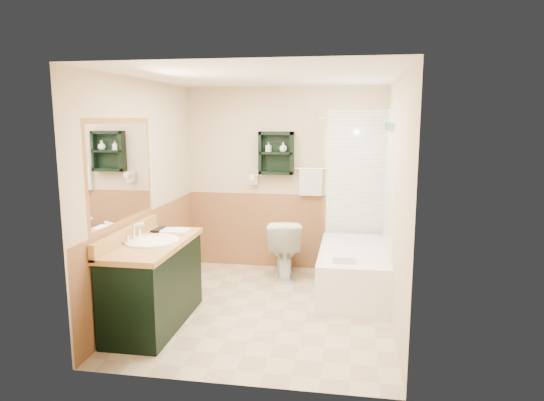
{
  "coord_description": "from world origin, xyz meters",
  "views": [
    {
      "loc": [
        0.87,
        -4.79,
        2.01
      ],
      "look_at": [
        0.04,
        0.2,
        1.13
      ],
      "focal_mm": 32.0,
      "sensor_mm": 36.0,
      "label": 1
    }
  ],
  "objects": [
    {
      "name": "ceiling",
      "position": [
        0.0,
        0.0,
        2.42
      ],
      "size": [
        2.6,
        3.0,
        0.04
      ],
      "primitive_type": "cube",
      "color": "white",
      "rests_on": "back_wall"
    },
    {
      "name": "mirror_frame",
      "position": [
        -1.27,
        -0.55,
        1.5
      ],
      "size": [
        1.3,
        1.3,
        1.0
      ],
      "primitive_type": null,
      "color": "#9C6433",
      "rests_on": "left_wall"
    },
    {
      "name": "mirror_glass",
      "position": [
        -1.27,
        -0.55,
        1.5
      ],
      "size": [
        1.2,
        1.2,
        0.9
      ],
      "primitive_type": null,
      "color": "white",
      "rests_on": "left_wall"
    },
    {
      "name": "left_wall",
      "position": [
        -1.32,
        0.0,
        1.2
      ],
      "size": [
        0.04,
        3.0,
        2.4
      ],
      "primitive_type": "cube",
      "color": "beige",
      "rests_on": "ground"
    },
    {
      "name": "back_wall",
      "position": [
        0.0,
        1.52,
        1.2
      ],
      "size": [
        2.6,
        0.04,
        2.4
      ],
      "primitive_type": "cube",
      "color": "beige",
      "rests_on": "ground"
    },
    {
      "name": "wainscot_back",
      "position": [
        0.0,
        1.49,
        0.5
      ],
      "size": [
        2.58,
        2.58,
        1.0
      ],
      "primitive_type": null,
      "color": "#AE7346",
      "rests_on": "back_wall"
    },
    {
      "name": "tile_back",
      "position": [
        1.03,
        1.48,
        1.05
      ],
      "size": [
        0.95,
        0.95,
        2.1
      ],
      "primitive_type": null,
      "color": "white",
      "rests_on": "back_wall"
    },
    {
      "name": "soap_bottle_b",
      "position": [
        -0.01,
        1.4,
        1.61
      ],
      "size": [
        0.12,
        0.14,
        0.1
      ],
      "primitive_type": "imported",
      "rotation": [
        0.0,
        0.0,
        0.22
      ],
      "color": "white",
      "rests_on": "wall_shelf"
    },
    {
      "name": "shower_curtain",
      "position": [
        0.53,
        0.92,
        1.15
      ],
      "size": [
        1.05,
        1.05,
        1.7
      ],
      "primitive_type": null,
      "color": "beige",
      "rests_on": "curtain_rod"
    },
    {
      "name": "floor",
      "position": [
        0.0,
        0.0,
        0.0
      ],
      "size": [
        3.0,
        3.0,
        0.0
      ],
      "primitive_type": "plane",
      "color": "beige",
      "rests_on": "ground"
    },
    {
      "name": "counter_towel",
      "position": [
        -0.89,
        -0.19,
        0.85
      ],
      "size": [
        0.27,
        0.21,
        0.04
      ],
      "primitive_type": "cube",
      "color": "white",
      "rests_on": "vanity"
    },
    {
      "name": "hair_dryer",
      "position": [
        -0.4,
        1.43,
        1.2
      ],
      "size": [
        0.1,
        0.24,
        0.18
      ],
      "primitive_type": null,
      "color": "silver",
      "rests_on": "back_wall"
    },
    {
      "name": "vanity",
      "position": [
        -0.99,
        -0.55,
        0.42
      ],
      "size": [
        0.59,
        1.31,
        0.83
      ],
      "primitive_type": "cube",
      "color": "black",
      "rests_on": "ground"
    },
    {
      "name": "tile_right",
      "position": [
        1.28,
        0.75,
        1.05
      ],
      "size": [
        1.5,
        1.5,
        2.1
      ],
      "primitive_type": null,
      "color": "white",
      "rests_on": "right_wall"
    },
    {
      "name": "vanity_book",
      "position": [
        -1.16,
        -0.08,
        0.96
      ],
      "size": [
        0.18,
        0.03,
        0.25
      ],
      "primitive_type": "imported",
      "rotation": [
        0.0,
        0.0,
        -0.06
      ],
      "color": "black",
      "rests_on": "vanity"
    },
    {
      "name": "curtain_rod",
      "position": [
        0.53,
        0.75,
        2.0
      ],
      "size": [
        0.03,
        1.6,
        0.03
      ],
      "primitive_type": "cylinder",
      "rotation": [
        1.57,
        0.0,
        0.0
      ],
      "color": "silver",
      "rests_on": "back_wall"
    },
    {
      "name": "tub_towel",
      "position": [
        0.81,
        0.12,
        0.56
      ],
      "size": [
        0.23,
        0.19,
        0.07
      ],
      "primitive_type": "cube",
      "color": "white",
      "rests_on": "bathtub"
    },
    {
      "name": "wainscot_left",
      "position": [
        -1.29,
        0.0,
        0.5
      ],
      "size": [
        2.98,
        2.98,
        1.0
      ],
      "primitive_type": null,
      "color": "#AE7346",
      "rests_on": "left_wall"
    },
    {
      "name": "soap_bottle_a",
      "position": [
        -0.2,
        1.4,
        1.59
      ],
      "size": [
        0.1,
        0.14,
        0.06
      ],
      "primitive_type": "imported",
      "rotation": [
        0.0,
        0.0,
        -0.34
      ],
      "color": "white",
      "rests_on": "wall_shelf"
    },
    {
      "name": "tile_accent",
      "position": [
        1.27,
        0.75,
        1.9
      ],
      "size": [
        1.5,
        1.5,
        0.1
      ],
      "primitive_type": null,
      "color": "#14482B",
      "rests_on": "right_wall"
    },
    {
      "name": "wall_shelf",
      "position": [
        -0.1,
        1.41,
        1.55
      ],
      "size": [
        0.45,
        0.15,
        0.55
      ],
      "primitive_type": "cube",
      "color": "black",
      "rests_on": "back_wall"
    },
    {
      "name": "towel_bar",
      "position": [
        0.35,
        1.45,
        1.35
      ],
      "size": [
        0.4,
        0.06,
        0.4
      ],
      "primitive_type": null,
      "color": "white",
      "rests_on": "back_wall"
    },
    {
      "name": "bathtub",
      "position": [
        0.93,
        0.63,
        0.26
      ],
      "size": [
        0.78,
        1.5,
        0.52
      ],
      "primitive_type": "cube",
      "color": "white",
      "rests_on": "ground"
    },
    {
      "name": "right_wall",
      "position": [
        1.32,
        0.0,
        1.2
      ],
      "size": [
        0.04,
        3.0,
        2.4
      ],
      "primitive_type": "cube",
      "color": "beige",
      "rests_on": "ground"
    },
    {
      "name": "toilet",
      "position": [
        0.05,
        1.09,
        0.37
      ],
      "size": [
        0.53,
        0.81,
        0.74
      ],
      "primitive_type": "imported",
      "rotation": [
        0.0,
        0.0,
        3.3
      ],
      "color": "white",
      "rests_on": "ground"
    }
  ]
}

